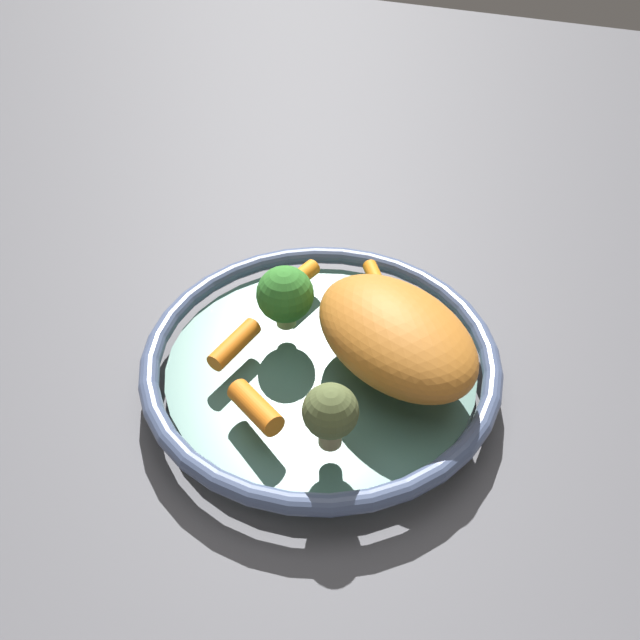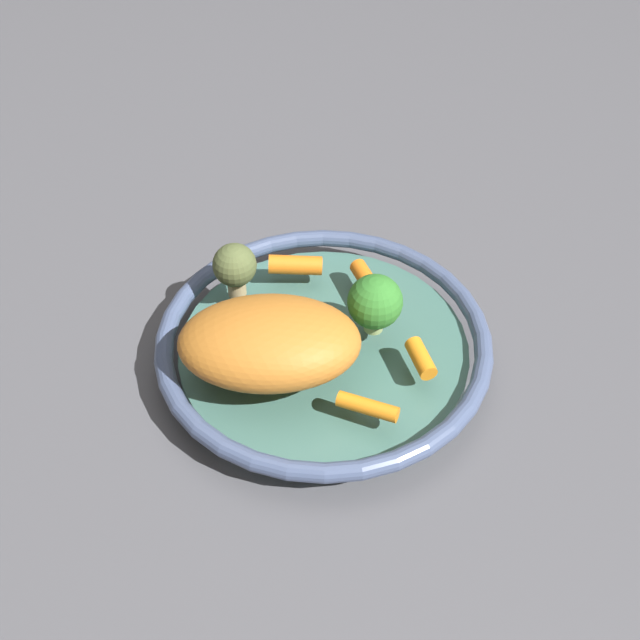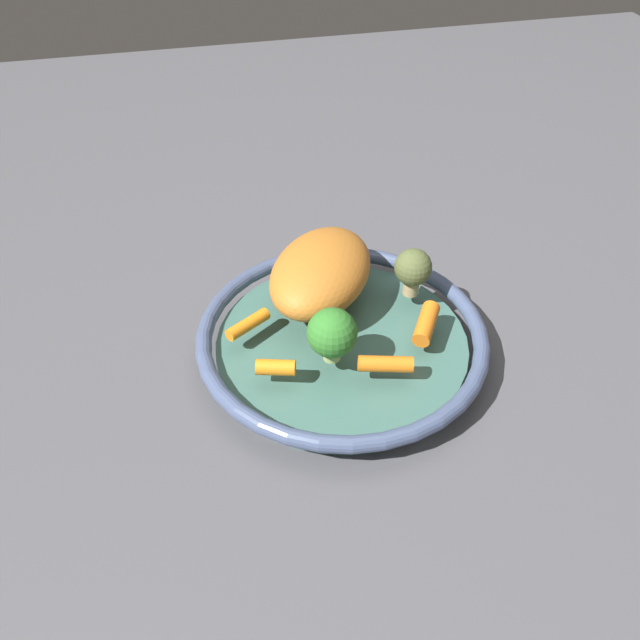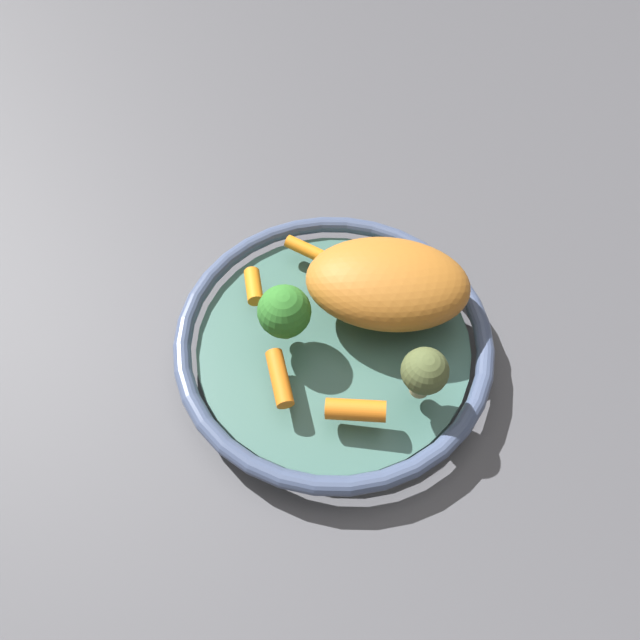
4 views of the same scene
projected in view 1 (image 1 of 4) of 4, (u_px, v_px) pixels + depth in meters
ground_plane at (321, 382)px, 0.66m from camera, size 2.14×2.14×0.00m
serving_bowl at (321, 366)px, 0.64m from camera, size 0.33×0.33×0.04m
roast_chicken_piece at (396, 335)px, 0.60m from camera, size 0.20×0.18×0.07m
baby_carrot_back at (234, 344)px, 0.62m from camera, size 0.03×0.06×0.02m
baby_carrot_right at (301, 276)px, 0.70m from camera, size 0.03×0.04×0.02m
baby_carrot_near_rim at (377, 282)px, 0.69m from camera, size 0.04×0.05×0.02m
baby_carrot_center at (255, 407)px, 0.57m from camera, size 0.06×0.05×0.02m
broccoli_floret_edge at (285, 295)px, 0.63m from camera, size 0.05×0.05×0.06m
broccoli_floret_mid at (330, 413)px, 0.53m from camera, size 0.04×0.04×0.06m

